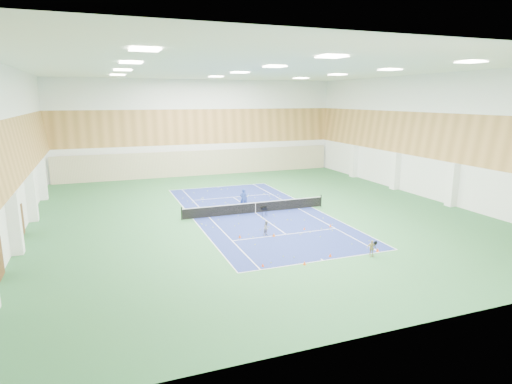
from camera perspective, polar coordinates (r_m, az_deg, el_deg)
ground at (r=37.00m, az=-0.07°, el=-2.80°), size 40.00×40.00×0.00m
room_shell at (r=35.90m, az=-0.08°, el=6.48°), size 36.00×40.00×12.00m
wood_cladding at (r=35.75m, az=-0.08°, el=9.67°), size 36.00×40.00×8.00m
ceiling_light_grid at (r=35.78m, az=-0.08°, el=15.95°), size 21.40×25.40×0.06m
court_surface at (r=37.00m, az=-0.07°, el=-2.79°), size 10.97×23.77×0.01m
tennis_balls_scatter at (r=36.99m, az=-0.07°, el=-2.73°), size 10.57×22.77×0.07m
tennis_net at (r=36.86m, az=-0.07°, el=-1.97°), size 12.80×0.10×1.10m
back_curtain at (r=55.25m, az=-7.26°, el=3.87°), size 35.40×0.16×3.20m
door_left_b at (r=34.98m, az=-28.82°, el=-3.41°), size 0.08×1.80×2.20m
coach at (r=38.21m, az=-1.67°, el=-0.89°), size 0.77×0.63×1.84m
child_court at (r=30.93m, az=1.43°, el=-4.82°), size 0.66×0.61×1.09m
child_apron at (r=27.90m, az=15.15°, el=-7.24°), size 0.67×0.45×1.06m
ball_cart at (r=35.97m, az=1.07°, el=-2.59°), size 0.48×0.48×0.80m
cone_svc_a at (r=30.50m, az=-2.17°, el=-5.92°), size 0.22×0.22×0.24m
cone_svc_b at (r=30.80m, az=2.40°, el=-5.73°), size 0.23×0.23×0.25m
cone_svc_c at (r=32.55m, az=6.48°, el=-4.85°), size 0.18×0.18×0.19m
cone_svc_d at (r=33.53m, az=9.90°, el=-4.42°), size 0.20×0.20×0.22m
cone_base_a at (r=25.52m, az=0.92°, el=-9.71°), size 0.18×0.18×0.20m
cone_base_b at (r=25.95m, az=6.50°, el=-9.38°), size 0.20×0.20×0.22m
cone_base_c at (r=27.40m, az=9.87°, el=-8.29°), size 0.20×0.20×0.22m
cone_base_d at (r=28.95m, az=15.91°, el=-7.44°), size 0.21×0.21×0.23m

